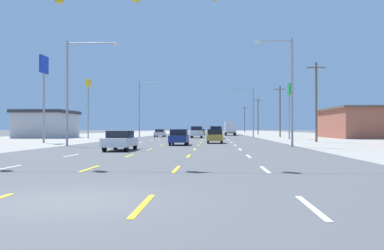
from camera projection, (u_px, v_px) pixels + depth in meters
name	position (u px, v px, depth m)	size (l,w,h in m)	color
ground_plane	(197.00, 137.00, 74.89)	(572.00, 572.00, 0.00)	#4C4C4F
lot_apron_left	(67.00, 137.00, 76.26)	(28.00, 440.00, 0.01)	gray
lot_apron_right	(331.00, 137.00, 73.52)	(28.00, 440.00, 0.01)	gray
lane_markings	(203.00, 134.00, 113.33)	(10.64, 227.60, 0.01)	white
signal_span_wire	(141.00, 37.00, 18.16)	(26.30, 0.53, 9.84)	brown
sedan_inner_left_nearest	(120.00, 140.00, 29.33)	(1.80, 4.50, 1.46)	white
hatchback_center_turn_near	(179.00, 137.00, 38.71)	(1.72, 3.90, 1.54)	navy
hatchback_inner_right_mid	(215.00, 136.00, 43.84)	(1.72, 3.90, 1.54)	#B28C33
suv_inner_right_midfar	(216.00, 132.00, 66.09)	(1.98, 4.90, 1.98)	navy
suv_center_turn_far	(197.00, 132.00, 68.83)	(1.98, 4.90, 1.98)	white
sedan_far_left_farther	(160.00, 133.00, 76.00)	(1.80, 4.50, 1.46)	silver
box_truck_far_right_farthest	(230.00, 127.00, 90.98)	(2.40, 7.20, 3.23)	#B28C33
sedan_center_turn_distant_a	(201.00, 132.00, 97.29)	(1.80, 4.50, 1.46)	#B28C33
hatchback_inner_right_distant_b	(215.00, 131.00, 110.77)	(1.72, 3.90, 1.54)	black
suv_inner_right_distant_c	(214.00, 130.00, 120.55)	(1.98, 4.90, 1.98)	maroon
storefront_left_row_1	(47.00, 124.00, 69.50)	(8.70, 10.61, 4.74)	#B2B2B7
storefront_right_row_1	(357.00, 123.00, 68.63)	(10.06, 17.95, 5.15)	#A35642
pole_sign_left_row_1	(44.00, 77.00, 44.65)	(0.24, 1.99, 9.76)	gray
pole_sign_left_row_2	(88.00, 93.00, 66.09)	(0.24, 2.66, 9.76)	gray
pole_sign_right_row_1	(289.00, 98.00, 59.87)	(0.24, 1.76, 8.39)	gray
streetlight_left_row_0	(73.00, 84.00, 36.41)	(4.93, 0.26, 9.65)	gray
streetlight_right_row_0	(289.00, 85.00, 35.33)	(3.36, 0.26, 9.65)	gray
streetlight_left_row_1	(142.00, 105.00, 71.54)	(4.25, 0.26, 10.05)	gray
streetlight_right_row_1	(250.00, 108.00, 70.46)	(4.48, 0.26, 8.79)	gray
utility_pole_right_row_0	(316.00, 101.00, 47.69)	(2.20, 0.26, 9.51)	brown
utility_pole_right_row_1	(280.00, 110.00, 75.00)	(2.20, 0.26, 9.60)	brown
utility_pole_right_row_2	(258.00, 116.00, 108.51)	(2.20, 0.26, 9.85)	brown
utility_pole_right_row_3	(245.00, 119.00, 148.07)	(2.20, 0.26, 9.72)	brown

